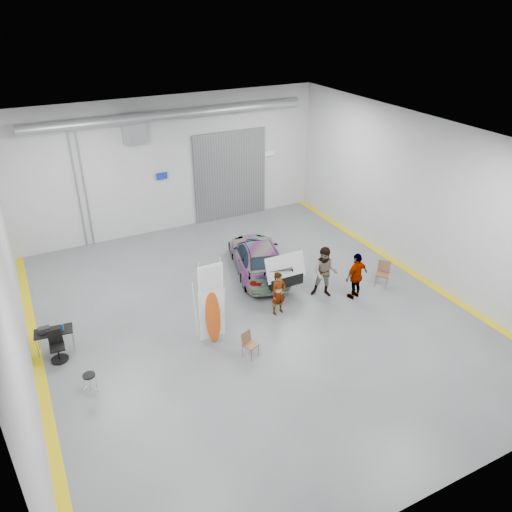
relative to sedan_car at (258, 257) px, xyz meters
name	(u,v)px	position (x,y,z in m)	size (l,w,h in m)	color
ground	(252,314)	(-1.50, -2.52, -0.65)	(16.00, 16.00, 0.00)	#56595D
room_shell	(229,180)	(-1.26, -0.30, 3.43)	(14.02, 16.18, 6.01)	#AFB1B4
sedan_car	(258,257)	(0.00, 0.00, 0.00)	(1.83, 4.48, 1.30)	white
person_a	(279,293)	(-0.68, -2.85, 0.13)	(0.57, 0.37, 1.57)	#7E6344
person_b	(325,272)	(1.33, -2.62, 0.31)	(0.94, 0.72, 1.92)	teal
person_c	(356,276)	(2.26, -3.23, 0.24)	(1.03, 0.42, 1.77)	brown
surfboard_display	(212,309)	(-3.25, -3.26, 0.52)	(0.82, 0.23, 2.89)	white
folding_chair_near	(250,349)	(-2.55, -4.49, -0.39)	(0.51, 0.54, 0.83)	brown
folding_chair_far	(382,278)	(3.65, -3.02, -0.35)	(0.62, 0.72, 0.95)	brown
shop_stool	(91,385)	(-7.15, -3.99, -0.30)	(0.36, 0.36, 0.70)	black
work_table	(51,331)	(-7.81, -1.49, 0.05)	(1.17, 0.68, 0.91)	gray
office_chair	(57,348)	(-7.74, -2.01, -0.22)	(0.52, 0.52, 0.97)	black
trunk_lid	(284,264)	(0.00, -1.99, 0.67)	(1.52, 0.92, 0.04)	silver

